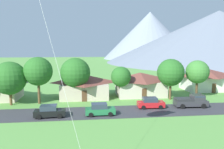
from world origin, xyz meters
The scene contains 16 objects.
road_strip centered at (0.00, 27.14, 0.04)m, with size 160.00×6.42×0.08m, color #38383D.
mountain_east_ridge centered at (76.36, 123.95, 15.29)m, with size 133.10×133.10×30.59m, color slate.
mountain_central_ridge centered at (47.34, 168.18, 17.87)m, with size 71.37×71.37×35.74m, color gray.
house_leftmost centered at (23.92, 42.07, 2.51)m, with size 10.27×7.45×4.84m.
house_right_center centered at (-3.16, 38.07, 2.27)m, with size 9.49×8.27×4.38m.
house_rightmost centered at (7.91, 38.16, 2.38)m, with size 9.91×7.09×4.60m.
tree_near_left centered at (-15.38, 33.36, 4.54)m, with size 5.52×5.52×7.31m.
tree_left_of_center centered at (12.56, 34.03, 5.01)m, with size 4.97×4.97×7.51m.
tree_center centered at (18.06, 34.75, 4.96)m, with size 4.37×4.37×7.17m.
tree_right_of_center centered at (-4.71, 35.16, 5.07)m, with size 5.34×5.34×7.76m.
tree_near_right centered at (-10.85, 33.74, 5.56)m, with size 4.87×4.87×8.02m.
tree_far_right centered at (3.55, 35.18, 4.22)m, with size 3.71×3.71×6.11m.
parked_car_black_west_end centered at (-7.94, 25.62, 0.87)m, with size 4.25×2.18×1.68m.
parked_car_red_mid_west centered at (7.23, 28.53, 0.87)m, with size 4.28×2.24×1.68m.
parked_car_green_east_end centered at (-0.98, 25.73, 0.87)m, with size 4.21×2.10×1.68m.
pickup_truck_charcoal_west_side centered at (13.95, 28.30, 1.06)m, with size 5.29×2.51×1.99m.
Camera 1 is at (-3.08, -5.89, 9.84)m, focal length 36.76 mm.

